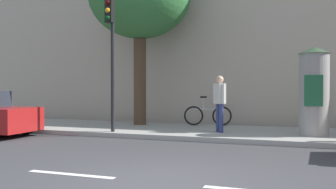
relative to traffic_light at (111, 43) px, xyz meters
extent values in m
plane|color=#38383A|center=(3.78, -5.24, -3.00)|extent=(80.00, 80.00, 0.00)
cube|color=#9E9B93|center=(3.78, 1.76, -2.92)|extent=(36.00, 4.00, 0.15)
cube|color=silver|center=(2.07, -5.24, -2.99)|extent=(1.80, 0.16, 0.01)
cube|color=#B7A893|center=(3.78, 6.76, 1.22)|extent=(36.00, 5.00, 8.44)
cylinder|color=black|center=(0.00, 0.11, -1.11)|extent=(0.12, 0.12, 3.47)
cube|color=black|center=(0.00, -0.07, 1.00)|extent=(0.24, 0.24, 0.75)
sphere|color=#390605|center=(0.00, -0.20, 1.24)|extent=(0.16, 0.16, 0.16)
sphere|color=#F2A519|center=(0.00, -0.20, 1.00)|extent=(0.16, 0.16, 0.16)
sphere|color=#07330F|center=(0.00, -0.20, 0.76)|extent=(0.16, 0.16, 0.16)
cylinder|color=gray|center=(6.07, 1.32, -1.63)|extent=(0.86, 0.86, 2.43)
cone|color=#334C33|center=(6.07, 1.32, -0.32)|extent=(0.94, 0.94, 0.20)
cube|color=#1E5938|center=(6.07, 0.88, -1.51)|extent=(0.51, 0.02, 0.90)
cylinder|color=#4C3826|center=(-0.21, 2.61, -1.21)|extent=(0.47, 0.47, 3.27)
cylinder|color=navy|center=(3.32, 1.10, -2.39)|extent=(0.14, 0.14, 0.91)
cylinder|color=navy|center=(3.18, 1.26, -2.39)|extent=(0.14, 0.14, 0.91)
cube|color=silver|center=(3.25, 1.18, -1.62)|extent=(0.46, 0.48, 0.64)
cylinder|color=silver|center=(3.42, 0.99, -1.62)|extent=(0.09, 0.09, 0.61)
cylinder|color=silver|center=(3.08, 1.38, -1.62)|extent=(0.09, 0.09, 0.61)
sphere|color=tan|center=(3.25, 1.18, -1.17)|extent=(0.25, 0.25, 0.25)
torus|color=black|center=(1.78, 3.08, -2.49)|extent=(0.71, 0.24, 0.72)
torus|color=black|center=(2.80, 3.35, -2.49)|extent=(0.71, 0.24, 0.72)
cylinder|color=silver|center=(2.29, 3.22, -2.24)|extent=(0.92, 0.28, 0.04)
cylinder|color=silver|center=(2.14, 3.18, -2.04)|extent=(0.04, 0.04, 0.45)
cylinder|color=silver|center=(2.70, 3.32, -2.04)|extent=(0.04, 0.04, 0.50)
cube|color=black|center=(2.14, 3.18, -1.79)|extent=(0.26, 0.16, 0.06)
cylinder|color=black|center=(-2.97, -0.48, -2.68)|extent=(0.65, 0.24, 0.64)
camera|label=1|loc=(6.43, -11.58, -1.38)|focal=44.05mm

